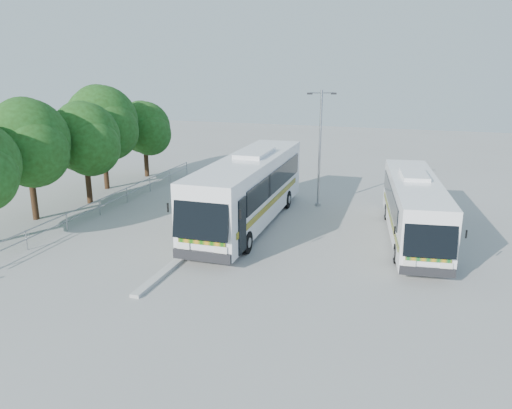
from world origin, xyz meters
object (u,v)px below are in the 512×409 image
(tree_far_e, at_px, (145,128))
(lamppost, at_px, (320,143))
(tree_far_c, at_px, (85,138))
(coach_adjacent, at_px, (414,207))
(tree_far_d, at_px, (103,122))
(tree_far_b, at_px, (28,141))
(coach_main, at_px, (249,189))

(tree_far_e, bearing_deg, lamppost, -16.33)
(tree_far_c, relative_size, coach_adjacent, 0.57)
(tree_far_d, bearing_deg, tree_far_b, -87.77)
(coach_main, bearing_deg, tree_far_e, 141.16)
(tree_far_b, height_order, coach_adjacent, tree_far_b)
(lamppost, bearing_deg, coach_adjacent, -58.53)
(coach_main, bearing_deg, tree_far_c, 174.40)
(tree_far_e, height_order, coach_adjacent, tree_far_e)
(tree_far_c, height_order, tree_far_d, tree_far_d)
(lamppost, bearing_deg, tree_far_d, 160.90)
(tree_far_c, bearing_deg, coach_adjacent, -2.06)
(coach_main, bearing_deg, tree_far_d, 158.63)
(tree_far_e, distance_m, coach_adjacent, 22.39)
(lamppost, bearing_deg, tree_far_c, 175.59)
(tree_far_d, distance_m, coach_main, 13.46)
(tree_far_c, height_order, coach_main, tree_far_c)
(coach_main, relative_size, coach_adjacent, 1.20)
(coach_adjacent, xyz_separation_m, lamppost, (-5.80, 4.63, 2.29))
(tree_far_b, relative_size, lamppost, 0.96)
(tree_far_b, xyz_separation_m, coach_main, (12.02, 2.91, -2.50))
(tree_far_c, bearing_deg, tree_far_d, 107.83)
(tree_far_c, xyz_separation_m, tree_far_d, (-1.19, 3.70, 0.56))
(tree_far_b, bearing_deg, coach_adjacent, 8.70)
(tree_far_c, xyz_separation_m, tree_far_e, (-0.51, 8.20, -0.37))
(tree_far_e, height_order, coach_main, tree_far_e)
(tree_far_c, height_order, coach_adjacent, tree_far_c)
(tree_far_e, xyz_separation_m, coach_adjacent, (20.42, -8.91, -2.19))
(coach_main, xyz_separation_m, lamppost, (3.00, 4.90, 1.92))
(tree_far_d, xyz_separation_m, lamppost, (15.31, 0.22, -0.83))
(tree_far_e, distance_m, coach_main, 14.93)
(tree_far_b, bearing_deg, coach_main, 13.63)
(tree_far_b, bearing_deg, tree_far_d, 92.23)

